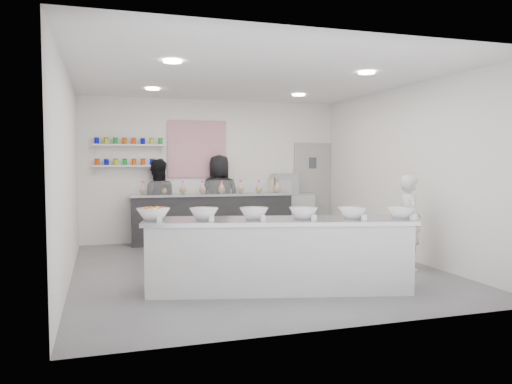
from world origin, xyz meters
TOP-DOWN VIEW (x-y plane):
  - floor at (0.00, 0.00)m, footprint 6.00×6.00m
  - ceiling at (0.00, 0.00)m, footprint 6.00×6.00m
  - back_wall at (0.00, 3.00)m, footprint 5.50×0.00m
  - left_wall at (-2.75, 0.00)m, footprint 0.00×6.00m
  - right_wall at (2.75, 0.00)m, footprint 0.00×6.00m
  - back_door at (2.30, 2.97)m, footprint 0.88×0.04m
  - pattern_panel at (-0.35, 2.98)m, footprint 1.25×0.03m
  - jar_shelf_lower at (-1.75, 2.90)m, footprint 1.45×0.22m
  - jar_shelf_upper at (-1.75, 2.90)m, footprint 1.45×0.22m
  - preserve_jars at (-1.75, 2.88)m, footprint 1.45×0.10m
  - downlight_0 at (-1.40, -1.00)m, footprint 0.24×0.24m
  - downlight_1 at (1.40, -1.00)m, footprint 0.24×0.24m
  - downlight_2 at (-1.40, 1.60)m, footprint 0.24×0.24m
  - downlight_3 at (1.40, 1.60)m, footprint 0.24×0.24m
  - prep_counter at (-0.09, -1.41)m, footprint 3.57×1.61m
  - back_bar at (-0.11, 2.60)m, footprint 3.35×0.83m
  - sneeze_guard at (-0.13, 2.31)m, footprint 3.26×0.24m
  - espresso_ledge at (1.55, 2.78)m, footprint 1.33×0.42m
  - espresso_machine at (1.56, 2.78)m, footprint 0.54×0.37m
  - cup_stacks at (1.30, 2.78)m, footprint 0.24×0.24m
  - prep_bowls at (-0.09, -1.41)m, footprint 3.63×1.34m
  - label_cards at (0.03, -1.90)m, footprint 3.31×0.04m
  - cookie_bags at (-0.11, 2.60)m, footprint 2.95×0.35m
  - woman_prep at (2.31, -0.81)m, footprint 0.44×0.59m
  - staff_left at (-1.22, 2.85)m, footprint 0.90×0.74m
  - staff_right at (0.10, 2.85)m, footprint 1.05×0.87m

SIDE VIEW (x-z plane):
  - floor at x=0.00m, z-range 0.00..0.00m
  - prep_counter at x=-0.09m, z-range 0.00..0.95m
  - espresso_ledge at x=1.55m, z-range 0.00..0.99m
  - back_bar at x=-0.11m, z-range 0.00..1.03m
  - woman_prep at x=2.31m, z-range 0.00..1.49m
  - staff_left at x=-1.22m, z-range 0.00..1.73m
  - staff_right at x=0.10m, z-range 0.00..1.83m
  - label_cards at x=0.03m, z-range 0.95..1.02m
  - prep_bowls at x=-0.09m, z-range 0.95..1.10m
  - back_door at x=2.30m, z-range 0.00..2.10m
  - cup_stacks at x=1.30m, z-range 0.99..1.32m
  - cookie_bags at x=-0.11m, z-range 1.03..1.29m
  - sneeze_guard at x=-0.13m, z-range 1.03..1.31m
  - espresso_machine at x=1.56m, z-range 0.99..1.40m
  - back_wall at x=0.00m, z-range -1.25..4.25m
  - left_wall at x=-2.75m, z-range -1.50..4.50m
  - right_wall at x=2.75m, z-range -1.50..4.50m
  - jar_shelf_lower at x=-1.75m, z-range 1.58..1.62m
  - preserve_jars at x=-1.75m, z-range 1.60..2.16m
  - pattern_panel at x=-0.35m, z-range 1.35..2.55m
  - jar_shelf_upper at x=-1.75m, z-range 2.00..2.04m
  - downlight_0 at x=-1.40m, z-range 2.97..2.99m
  - downlight_1 at x=1.40m, z-range 2.97..2.99m
  - downlight_2 at x=-1.40m, z-range 2.97..2.99m
  - downlight_3 at x=1.40m, z-range 2.97..2.99m
  - ceiling at x=0.00m, z-range 3.00..3.00m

